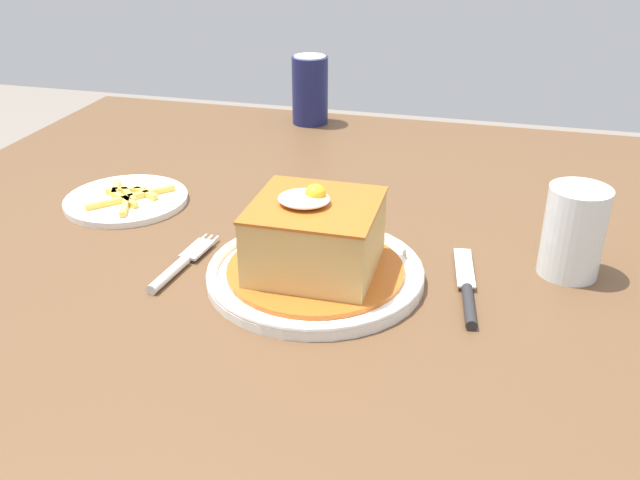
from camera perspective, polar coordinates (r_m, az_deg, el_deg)
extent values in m
cube|color=brown|center=(0.88, 0.42, -1.44)|extent=(1.23, 1.08, 0.04)
cylinder|color=brown|center=(1.61, -14.17, -3.15)|extent=(0.07, 0.07, 0.70)
cylinder|color=white|center=(0.79, -0.37, -2.91)|extent=(0.24, 0.24, 0.01)
torus|color=white|center=(0.78, -0.37, -2.44)|extent=(0.24, 0.24, 0.01)
cylinder|color=#B75B1E|center=(0.78, -0.37, -2.41)|extent=(0.20, 0.20, 0.01)
cube|color=tan|center=(0.76, -0.38, 0.24)|extent=(0.13, 0.13, 0.07)
cube|color=#B75B1E|center=(0.75, -0.39, 2.90)|extent=(0.14, 0.13, 0.00)
ellipsoid|color=white|center=(0.74, -1.04, 3.36)|extent=(0.06, 0.05, 0.01)
sphere|color=yellow|center=(0.74, -0.39, 3.71)|extent=(0.02, 0.02, 0.02)
cylinder|color=silver|center=(0.81, -12.25, -2.76)|extent=(0.02, 0.08, 0.01)
cube|color=silver|center=(0.85, -10.03, -0.75)|extent=(0.03, 0.05, 0.00)
cylinder|color=silver|center=(0.87, -8.77, -0.11)|extent=(0.01, 0.03, 0.00)
cylinder|color=silver|center=(0.87, -9.23, -0.03)|extent=(0.01, 0.03, 0.00)
cylinder|color=silver|center=(0.88, -9.69, 0.05)|extent=(0.01, 0.03, 0.00)
cylinder|color=#262628|center=(0.75, 12.10, -5.31)|extent=(0.02, 0.08, 0.01)
cube|color=silver|center=(0.82, 11.72, -2.23)|extent=(0.03, 0.09, 0.00)
cylinder|color=#191E51|center=(1.31, -0.82, 12.13)|extent=(0.07, 0.07, 0.12)
cylinder|color=silver|center=(1.29, -0.84, 14.79)|extent=(0.06, 0.06, 0.00)
cylinder|color=silver|center=(0.84, 19.77, -0.68)|extent=(0.06, 0.06, 0.06)
cylinder|color=silver|center=(0.83, 20.03, 0.76)|extent=(0.07, 0.07, 0.10)
cylinder|color=white|center=(1.01, -15.55, 3.17)|extent=(0.17, 0.17, 0.01)
cube|color=#EAC64C|center=(1.02, -15.58, 3.93)|extent=(0.06, 0.03, 0.01)
cube|color=#EAC64C|center=(1.01, -13.63, 3.80)|extent=(0.05, 0.06, 0.01)
cube|color=#EAC64C|center=(0.97, -15.64, 2.69)|extent=(0.03, 0.06, 0.01)
cube|color=#EAC64C|center=(1.03, -16.35, 4.09)|extent=(0.03, 0.05, 0.01)
cube|color=#EAC64C|center=(1.01, -14.09, 3.70)|extent=(0.04, 0.03, 0.01)
cube|color=#EAC64C|center=(1.01, -15.40, 3.58)|extent=(0.04, 0.04, 0.01)
cube|color=#EAC64C|center=(1.00, -15.77, 3.25)|extent=(0.06, 0.04, 0.01)
cube|color=#EAC64C|center=(0.99, -17.06, 2.90)|extent=(0.05, 0.05, 0.01)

